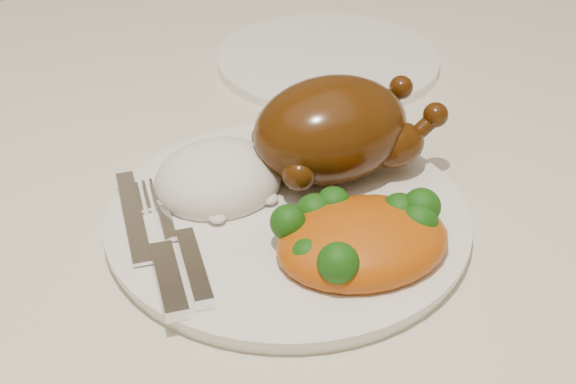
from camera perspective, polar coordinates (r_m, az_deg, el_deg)
name	(u,v)px	position (r m, az deg, el deg)	size (l,w,h in m)	color
dining_table	(100,317)	(0.72, -13.20, -8.62)	(1.60, 0.90, 0.76)	brown
tablecloth	(88,250)	(0.67, -14.02, -4.03)	(1.73, 1.03, 0.18)	beige
dinner_plate	(288,219)	(0.62, 0.00, -1.96)	(0.28, 0.28, 0.01)	white
side_plate	(328,60)	(0.87, 2.86, 9.38)	(0.24, 0.24, 0.01)	white
roast_chicken	(335,129)	(0.65, 3.38, 4.52)	(0.16, 0.10, 0.08)	#4C2608
rice_mound	(218,179)	(0.64, -4.97, 0.90)	(0.11, 0.11, 0.05)	white
mac_and_cheese	(367,236)	(0.58, 5.64, -3.12)	(0.14, 0.11, 0.05)	#B24D0B
cutlery	(168,252)	(0.58, -8.50, -4.28)	(0.05, 0.18, 0.01)	silver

